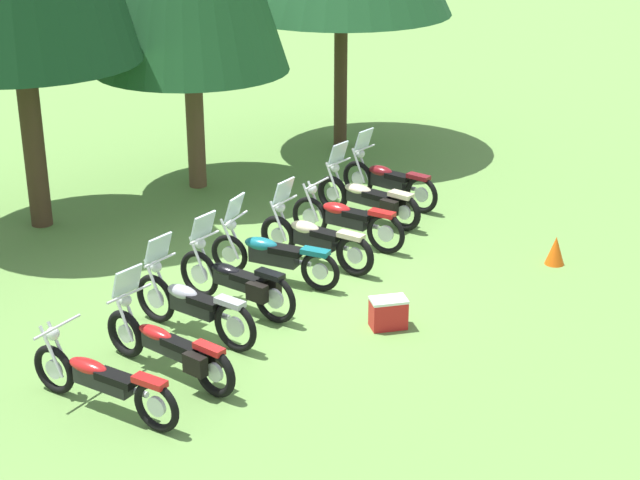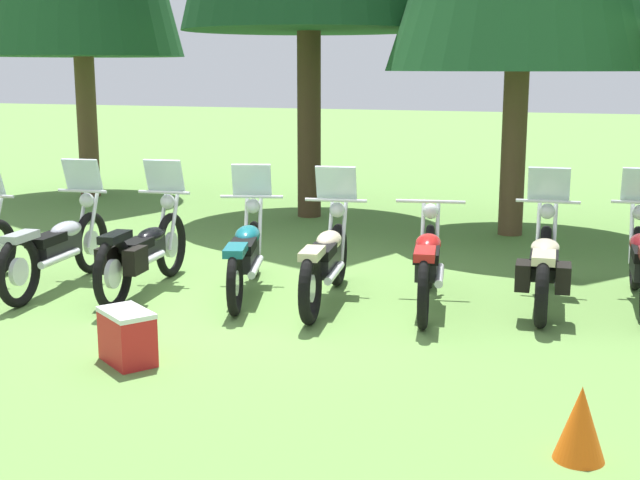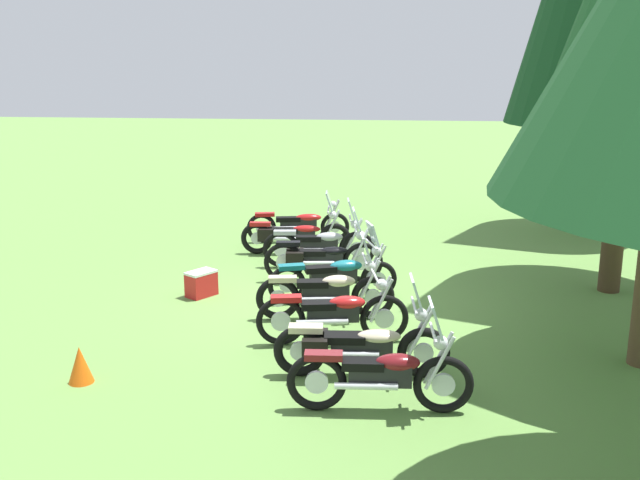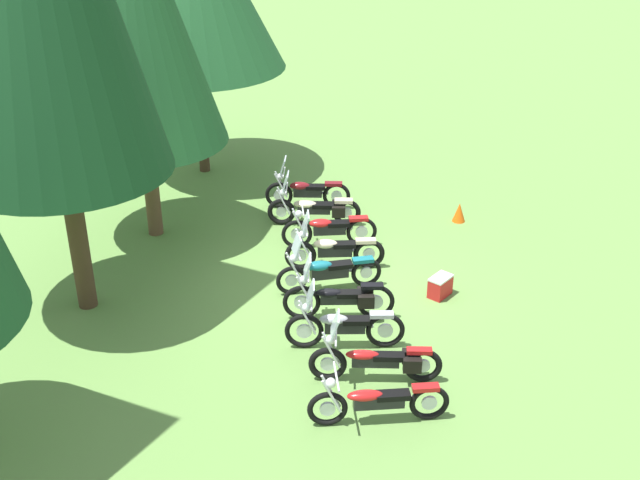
# 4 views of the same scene
# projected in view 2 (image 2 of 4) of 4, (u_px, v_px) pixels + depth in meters

# --- Properties ---
(ground_plane) EXTENTS (80.00, 80.00, 0.00)m
(ground_plane) POSITION_uv_depth(u_px,v_px,m) (241.00, 298.00, 9.03)
(ground_plane) COLOR #608C42
(motorcycle_2) EXTENTS (0.60, 2.23, 1.37)m
(motorcycle_2) POSITION_uv_depth(u_px,v_px,m) (59.00, 246.00, 9.35)
(motorcycle_2) COLOR black
(motorcycle_2) RESTS_ON ground_plane
(motorcycle_3) EXTENTS (0.68, 2.20, 1.38)m
(motorcycle_3) POSITION_uv_depth(u_px,v_px,m) (143.00, 250.00, 9.15)
(motorcycle_3) COLOR black
(motorcycle_3) RESTS_ON ground_plane
(motorcycle_4) EXTENTS (0.93, 2.17, 1.34)m
(motorcycle_4) POSITION_uv_depth(u_px,v_px,m) (246.00, 251.00, 9.12)
(motorcycle_4) COLOR black
(motorcycle_4) RESTS_ON ground_plane
(motorcycle_5) EXTENTS (0.68, 2.19, 1.36)m
(motorcycle_5) POSITION_uv_depth(u_px,v_px,m) (326.00, 259.00, 8.77)
(motorcycle_5) COLOR black
(motorcycle_5) RESTS_ON ground_plane
(motorcycle_6) EXTENTS (0.75, 2.19, 1.01)m
(motorcycle_6) POSITION_uv_depth(u_px,v_px,m) (427.00, 263.00, 8.61)
(motorcycle_6) COLOR black
(motorcycle_6) RESTS_ON ground_plane
(motorcycle_7) EXTENTS (0.71, 2.28, 1.35)m
(motorcycle_7) POSITION_uv_depth(u_px,v_px,m) (544.00, 264.00, 8.63)
(motorcycle_7) COLOR black
(motorcycle_7) RESTS_ON ground_plane
(picnic_cooler) EXTENTS (0.61, 0.55, 0.45)m
(picnic_cooler) POSITION_uv_depth(u_px,v_px,m) (127.00, 336.00, 7.00)
(picnic_cooler) COLOR red
(picnic_cooler) RESTS_ON ground_plane
(traffic_cone) EXTENTS (0.32, 0.32, 0.48)m
(traffic_cone) POSITION_uv_depth(u_px,v_px,m) (580.00, 423.00, 5.25)
(traffic_cone) COLOR #EA590F
(traffic_cone) RESTS_ON ground_plane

